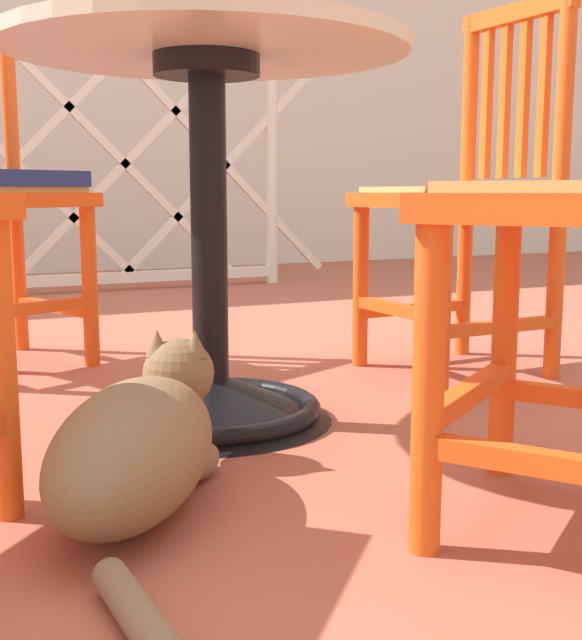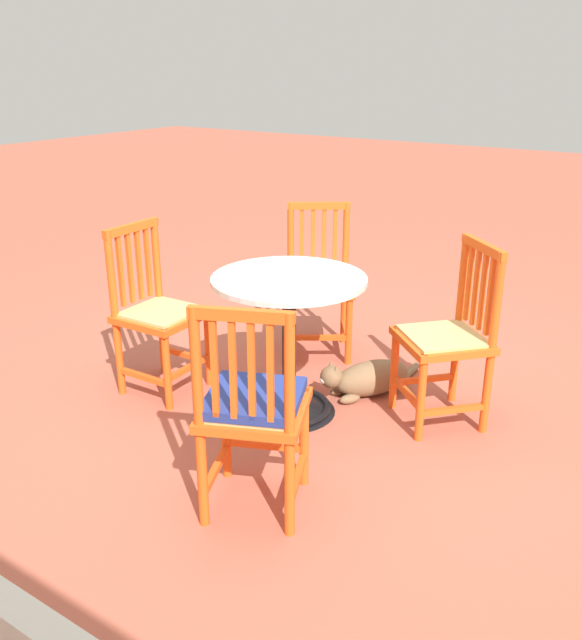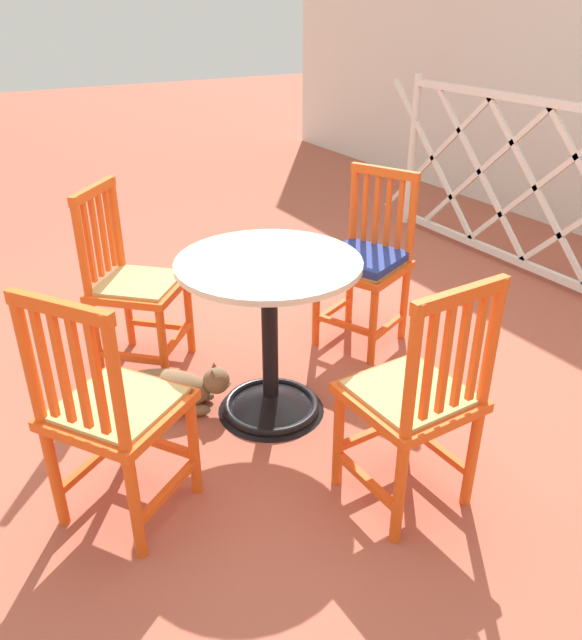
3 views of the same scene
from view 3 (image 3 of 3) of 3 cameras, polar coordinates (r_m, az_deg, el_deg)
The scene contains 8 objects.
ground_plane at distance 2.93m, azimuth -1.76°, elevation -7.30°, with size 24.00×24.00×0.00m, color #AD5642.
lattice_fence_panel at distance 4.24m, azimuth 23.98°, elevation 10.23°, with size 3.48×0.06×1.16m.
cafe_table at distance 2.71m, azimuth -1.92°, elevation -3.30°, with size 0.76×0.76×0.73m.
orange_chair_at_corner at distance 3.09m, azimuth -14.18°, elevation 3.04°, with size 0.57×0.57×0.91m.
orange_chair_by_planter at distance 2.18m, azimuth -15.98°, elevation -8.22°, with size 0.56×0.56×0.91m.
orange_chair_tucked_in at distance 2.20m, azimuth 11.26°, elevation -7.26°, with size 0.41×0.41×0.91m.
orange_chair_near_fence at distance 3.25m, azimuth 6.79°, elevation 5.17°, with size 0.53×0.53×0.91m.
tabby_cat at distance 2.87m, azimuth -11.00°, elevation -6.31°, with size 0.40×0.71×0.23m.
Camera 3 is at (2.12, -1.13, 1.66)m, focal length 35.00 mm.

